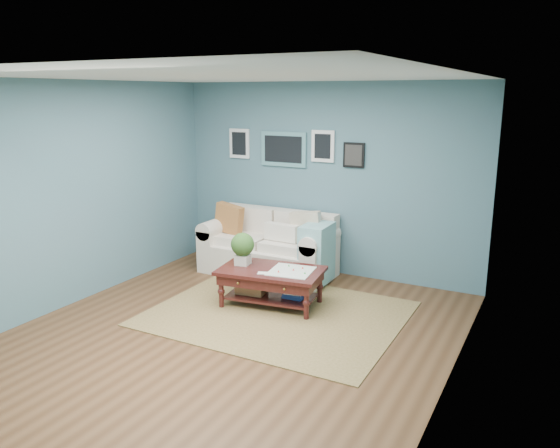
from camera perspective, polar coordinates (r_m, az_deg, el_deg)
The scene contains 4 objects.
room_shell at distance 5.64m, azimuth -5.16°, elevation 1.37°, with size 5.00×5.02×2.70m.
area_rug at distance 6.53m, azimuth -0.30°, elevation -9.33°, with size 2.84×2.27×0.01m, color brown.
loveseat at distance 7.79m, azimuth -0.62°, elevation -2.39°, with size 1.94×0.88×0.99m.
coffee_table at distance 6.68m, azimuth -1.46°, elevation -5.30°, with size 1.33×0.89×0.87m.
Camera 1 is at (3.00, -4.55, 2.54)m, focal length 35.00 mm.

